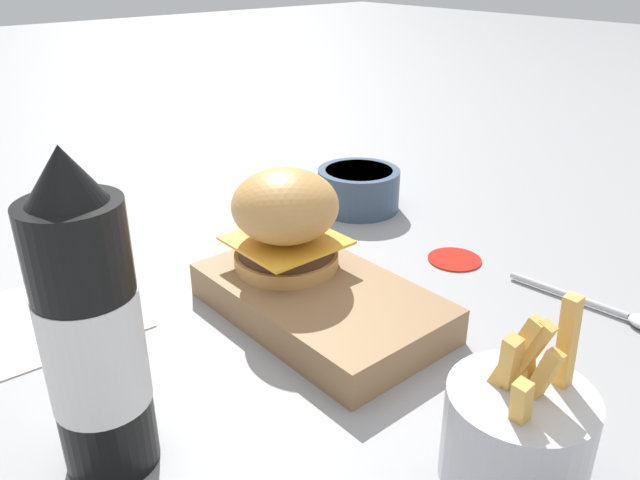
% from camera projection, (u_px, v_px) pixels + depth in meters
% --- Properties ---
extents(ground_plane, '(6.00, 6.00, 0.00)m').
position_uv_depth(ground_plane, '(304.00, 314.00, 0.64)').
color(ground_plane, gray).
extents(serving_board, '(0.25, 0.15, 0.04)m').
position_uv_depth(serving_board, '(320.00, 302.00, 0.63)').
color(serving_board, olive).
rests_on(serving_board, ground_plane).
extents(burger, '(0.11, 0.11, 0.10)m').
position_uv_depth(burger, '(285.00, 219.00, 0.64)').
color(burger, tan).
rests_on(burger, serving_board).
extents(ketchup_bottle, '(0.07, 0.07, 0.24)m').
position_uv_depth(ketchup_bottle, '(92.00, 336.00, 0.41)').
color(ketchup_bottle, black).
rests_on(ketchup_bottle, ground_plane).
extents(fries_basket, '(0.10, 0.10, 0.14)m').
position_uv_depth(fries_basket, '(517.00, 433.00, 0.43)').
color(fries_basket, '#B7B7BC').
rests_on(fries_basket, ground_plane).
extents(side_bowl, '(0.12, 0.12, 0.06)m').
position_uv_depth(side_bowl, '(358.00, 188.00, 0.89)').
color(side_bowl, '#384C66').
rests_on(side_bowl, ground_plane).
extents(spoon, '(0.17, 0.03, 0.01)m').
position_uv_depth(spoon, '(621.00, 314.00, 0.63)').
color(spoon, '#B2B2B7').
rests_on(spoon, ground_plane).
extents(ketchup_puddle, '(0.06, 0.06, 0.00)m').
position_uv_depth(ketchup_puddle, '(455.00, 259.00, 0.75)').
color(ketchup_puddle, '#B21E14').
rests_on(ketchup_puddle, ground_plane).
extents(parchment_square, '(0.17, 0.17, 0.00)m').
position_uv_depth(parchment_square, '(47.00, 317.00, 0.63)').
color(parchment_square, beige).
rests_on(parchment_square, ground_plane).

